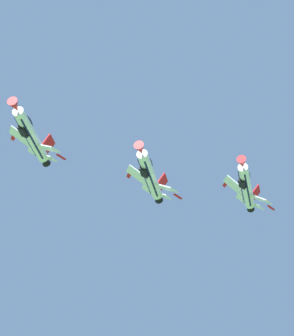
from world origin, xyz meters
TOP-DOWN VIEW (x-y plane):
  - fighter_jet_left_wing at (-13.93, 95.08)m, footprint 9.06×15.68m
  - fighter_jet_right_wing at (4.40, 101.83)m, footprint 8.91×15.68m
  - fighter_jet_left_outer at (21.43, 109.83)m, footprint 8.50×15.68m

SIDE VIEW (x-z plane):
  - fighter_jet_right_wing at x=4.40m, z-range 67.69..73.39m
  - fighter_jet_left_wing at x=-13.93m, z-range 69.55..75.04m
  - fighter_jet_left_outer at x=21.43m, z-range 71.26..77.58m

